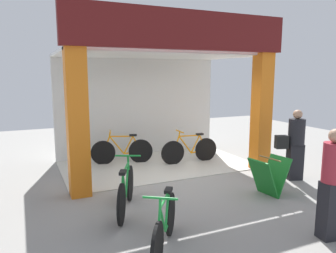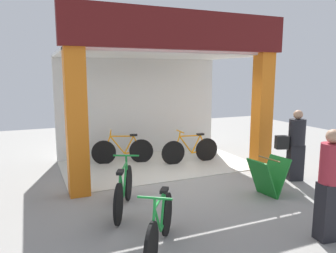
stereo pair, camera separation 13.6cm
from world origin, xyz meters
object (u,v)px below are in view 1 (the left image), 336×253
pedestrian_0 (295,144)px  bicycle_inside_0 (122,151)px  pedestrian_1 (332,184)px  bicycle_inside_1 (190,150)px  bicycle_parked_0 (165,227)px  sandwich_board_sign (269,176)px  bicycle_parked_1 (126,191)px

pedestrian_0 → bicycle_inside_0: bearing=137.9°
bicycle_inside_0 → pedestrian_1: (1.62, -5.20, 0.48)m
pedestrian_0 → pedestrian_1: (-1.60, -2.30, -0.00)m
bicycle_inside_1 → bicycle_parked_0: size_ratio=1.20×
bicycle_parked_0 → pedestrian_0: (3.96, 1.63, 0.48)m
bicycle_parked_0 → sandwich_board_sign: bicycle_parked_0 is taller
bicycle_inside_0 → bicycle_inside_1: size_ratio=0.98×
bicycle_inside_0 → bicycle_parked_1: (-0.83, -3.04, 0.01)m
bicycle_inside_1 → pedestrian_0: pedestrian_0 is taller
bicycle_parked_1 → bicycle_inside_1: bearing=42.9°
bicycle_inside_0 → pedestrian_0: 4.36m
bicycle_inside_1 → sandwich_board_sign: (0.31, -2.78, 0.02)m
bicycle_inside_0 → bicycle_parked_0: bearing=-99.3°
bicycle_parked_0 → pedestrian_1: bearing=-15.9°
bicycle_inside_1 → bicycle_inside_0: bearing=158.5°
pedestrian_1 → bicycle_inside_1: bearing=88.8°
bicycle_parked_1 → pedestrian_0: size_ratio=0.97×
bicycle_parked_0 → sandwich_board_sign: (2.76, 1.08, 0.02)m
bicycle_parked_0 → bicycle_inside_1: bearing=57.6°
pedestrian_0 → sandwich_board_sign: bearing=-155.5°
bicycle_parked_0 → sandwich_board_sign: 2.97m
bicycle_inside_0 → bicycle_parked_1: bearing=-105.3°
bicycle_inside_1 → bicycle_parked_0: 4.57m
bicycle_inside_0 → bicycle_parked_1: size_ratio=1.03×
bicycle_parked_0 → pedestrian_0: bearing=22.3°
bicycle_parked_1 → pedestrian_0: bearing=1.8°
bicycle_parked_1 → bicycle_parked_0: bearing=-86.7°
pedestrian_1 → bicycle_parked_0: bearing=164.1°
bicycle_parked_1 → pedestrian_0: (4.05, 0.13, 0.47)m
bicycle_inside_1 → bicycle_parked_0: bicycle_inside_1 is taller
pedestrian_0 → pedestrian_1: pedestrian_1 is taller
sandwich_board_sign → bicycle_parked_1: bearing=171.7°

